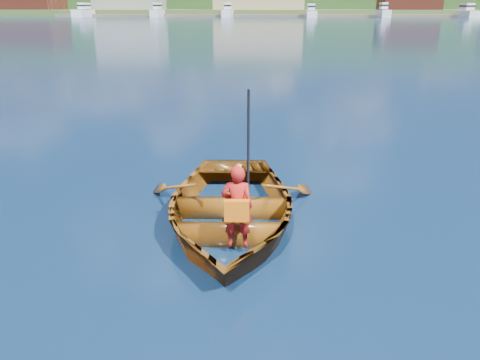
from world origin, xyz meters
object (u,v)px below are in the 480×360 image
(child_paddler, at_px, (237,206))
(dock, at_px, (309,16))
(rowboat, at_px, (229,208))
(marina_yachts, at_px, (305,12))

(child_paddler, xyz_separation_m, dock, (10.49, 148.03, -0.31))
(rowboat, distance_m, dock, 147.53)
(rowboat, relative_size, dock, 0.03)
(dock, xyz_separation_m, marina_yachts, (-1.66, -4.74, 1.06))
(dock, bearing_deg, rowboat, -94.16)
(child_paddler, relative_size, marina_yachts, 0.02)
(dock, bearing_deg, child_paddler, -94.06)
(child_paddler, bearing_deg, rowboat, 102.80)
(rowboat, xyz_separation_m, dock, (10.70, 147.14, 0.11))
(rowboat, xyz_separation_m, marina_yachts, (9.03, 142.40, 1.17))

